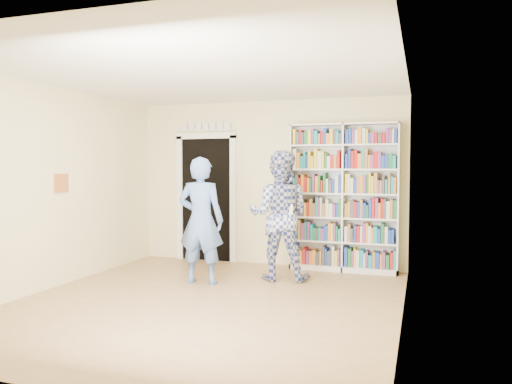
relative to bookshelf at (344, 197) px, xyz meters
The scene contains 11 objects.
floor 2.91m from the bookshelf, 118.68° to the right, with size 5.00×5.00×0.00m, color olive.
ceiling 3.09m from the bookshelf, 118.68° to the right, with size 5.00×5.00×0.00m, color white.
wall_back 1.31m from the bookshelf, behind, with size 4.50×4.50×0.00m, color #F4E7A8.
wall_left 4.24m from the bookshelf, 146.43° to the right, with size 5.00×5.00×0.00m, color #F4E7A8.
wall_right 2.54m from the bookshelf, 67.57° to the right, with size 5.00×5.00×0.00m, color #F4E7A8.
bookshelf is the anchor object (origin of this frame).
doorway 2.39m from the bookshelf, behind, with size 1.10×0.08×2.43m.
wall_art 4.12m from the bookshelf, 148.60° to the right, with size 0.03×0.25×0.25m, color maroon.
man_blue 2.30m from the bookshelf, 140.00° to the right, with size 0.64×0.42×1.76m, color #577CC1.
man_plaid 1.21m from the bookshelf, 131.32° to the right, with size 0.90×0.70×1.85m, color navy.
paper_sheet 1.28m from the bookshelf, 120.40° to the right, with size 0.20×0.01×0.29m, color white.
Camera 1 is at (2.43, -5.40, 1.63)m, focal length 35.00 mm.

